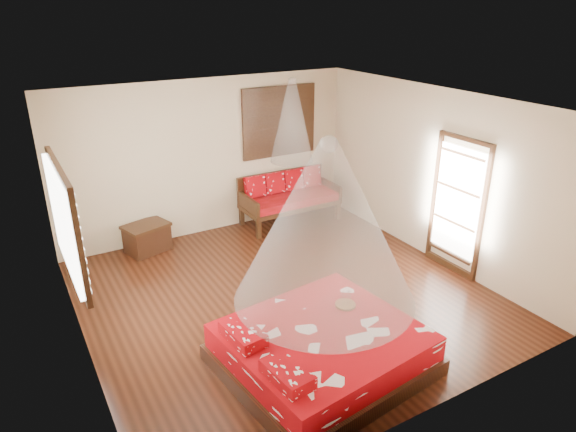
# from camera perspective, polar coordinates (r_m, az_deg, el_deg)

# --- Properties ---
(room) EXTENTS (5.54, 5.54, 2.84)m
(room) POSITION_cam_1_polar(r_m,az_deg,el_deg) (7.00, -0.34, 1.03)
(room) COLOR black
(room) RESTS_ON ground
(bed) EXTENTS (2.39, 2.20, 0.65)m
(bed) POSITION_cam_1_polar(r_m,az_deg,el_deg) (6.18, 3.68, -14.57)
(bed) COLOR black
(bed) RESTS_ON floor
(daybed) EXTENTS (1.87, 0.83, 0.96)m
(daybed) POSITION_cam_1_polar(r_m,az_deg,el_deg) (9.91, 0.01, 2.29)
(daybed) COLOR black
(daybed) RESTS_ON floor
(storage_chest) EXTENTS (0.84, 0.71, 0.49)m
(storage_chest) POSITION_cam_1_polar(r_m,az_deg,el_deg) (9.12, -15.38, -2.32)
(storage_chest) COLOR black
(storage_chest) RESTS_ON floor
(shutter_panel) EXTENTS (1.52, 0.06, 1.32)m
(shutter_panel) POSITION_cam_1_polar(r_m,az_deg,el_deg) (9.80, -0.98, 10.45)
(shutter_panel) COLOR black
(shutter_panel) RESTS_ON wall_back
(window_left) EXTENTS (0.10, 1.74, 1.34)m
(window_left) POSITION_cam_1_polar(r_m,az_deg,el_deg) (6.30, -23.23, -0.52)
(window_left) COLOR black
(window_left) RESTS_ON wall_left
(glazed_door) EXTENTS (0.08, 1.02, 2.16)m
(glazed_door) POSITION_cam_1_polar(r_m,az_deg,el_deg) (8.33, 18.27, 1.02)
(glazed_door) COLOR black
(glazed_door) RESTS_ON floor
(wine_tray) EXTENTS (0.26, 0.26, 0.21)m
(wine_tray) POSITION_cam_1_polar(r_m,az_deg,el_deg) (6.48, 6.41, -9.47)
(wine_tray) COLOR brown
(wine_tray) RESTS_ON bed
(mosquito_net_main) EXTENTS (2.00, 2.00, 1.80)m
(mosquito_net_main) POSITION_cam_1_polar(r_m,az_deg,el_deg) (5.37, 4.27, -0.83)
(mosquito_net_main) COLOR white
(mosquito_net_main) RESTS_ON ceiling
(mosquito_net_daybed) EXTENTS (0.79, 0.79, 1.50)m
(mosquito_net_daybed) POSITION_cam_1_polar(r_m,az_deg,el_deg) (9.38, 0.43, 10.52)
(mosquito_net_daybed) COLOR white
(mosquito_net_daybed) RESTS_ON ceiling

